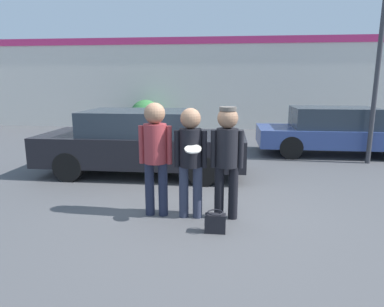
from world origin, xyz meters
TOP-DOWN VIEW (x-y plane):
  - ground_plane at (0.00, 0.00)m, footprint 56.00×56.00m
  - storefront_building at (0.00, 10.29)m, footprint 24.00×0.22m
  - person_left at (-0.61, -0.21)m, footprint 0.53×0.36m
  - person_middle_with_frisbee at (-0.04, -0.24)m, footprint 0.51×0.53m
  - person_right at (0.52, -0.22)m, footprint 0.51×0.34m
  - parked_car_near at (-1.47, 2.34)m, footprint 4.72×1.95m
  - parked_car_far at (3.65, 5.02)m, footprint 4.52×1.79m
  - shrub at (-3.15, 9.43)m, footprint 1.35×1.35m
  - handbag at (0.37, -0.78)m, footprint 0.30×0.23m

SIDE VIEW (x-z plane):
  - ground_plane at x=0.00m, z-range 0.00..0.00m
  - handbag at x=0.37m, z-range -0.01..0.31m
  - shrub at x=-3.15m, z-range 0.00..1.35m
  - parked_car_far at x=3.65m, z-range 0.01..1.40m
  - parked_car_near at x=-1.47m, z-range 0.01..1.49m
  - person_middle_with_frisbee at x=-0.04m, z-range 0.17..1.93m
  - person_right at x=0.52m, z-range 0.19..1.96m
  - person_left at x=-0.61m, z-range 0.20..2.02m
  - storefront_building at x=0.00m, z-range 0.03..4.07m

